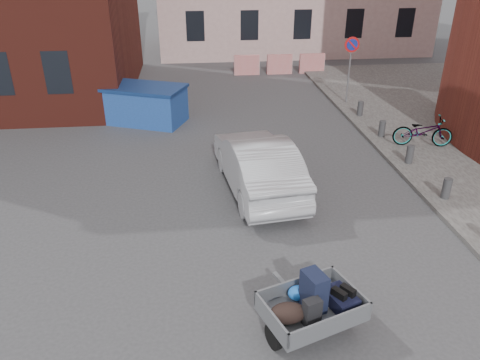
{
  "coord_description": "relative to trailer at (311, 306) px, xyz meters",
  "views": [
    {
      "loc": [
        -0.4,
        -8.78,
        5.97
      ],
      "look_at": [
        0.63,
        0.84,
        1.1
      ],
      "focal_mm": 35.0,
      "sensor_mm": 36.0,
      "label": 1
    }
  ],
  "objects": [
    {
      "name": "no_parking_sign",
      "position": [
        4.58,
        12.42,
        1.41
      ],
      "size": [
        0.6,
        0.09,
        2.65
      ],
      "color": "gray",
      "rests_on": "sidewalk"
    },
    {
      "name": "silver_car",
      "position": [
        -0.14,
        5.39,
        0.14
      ],
      "size": [
        2.14,
        4.72,
        1.5
      ],
      "primitive_type": "imported",
      "rotation": [
        0.0,
        0.0,
        3.26
      ],
      "color": "#B4B6BC",
      "rests_on": "ground"
    },
    {
      "name": "barriers",
      "position": [
        2.78,
        17.93,
        -0.11
      ],
      "size": [
        4.7,
        0.18,
        1.0
      ],
      "color": "red",
      "rests_on": "ground"
    },
    {
      "name": "trailer",
      "position": [
        0.0,
        0.0,
        0.0
      ],
      "size": [
        1.88,
        1.98,
        1.2
      ],
      "rotation": [
        0.0,
        0.0,
        0.35
      ],
      "color": "black",
      "rests_on": "ground"
    },
    {
      "name": "dumpster",
      "position": [
        -3.72,
        11.26,
        0.08
      ],
      "size": [
        3.67,
        2.81,
        1.37
      ],
      "rotation": [
        0.0,
        0.0,
        -0.39
      ],
      "color": "#224AA2",
      "rests_on": "ground"
    },
    {
      "name": "bicycle",
      "position": [
        5.55,
        7.59,
        0.0
      ],
      "size": [
        1.97,
        1.03,
        0.99
      ],
      "primitive_type": "imported",
      "rotation": [
        0.0,
        0.0,
        1.36
      ],
      "color": "black",
      "rests_on": "sidewalk"
    },
    {
      "name": "ground",
      "position": [
        -1.42,
        2.93,
        -0.61
      ],
      "size": [
        120.0,
        120.0,
        0.0
      ],
      "primitive_type": "plane",
      "color": "#38383A",
      "rests_on": "ground"
    },
    {
      "name": "bollards",
      "position": [
        4.58,
        6.33,
        -0.21
      ],
      "size": [
        0.22,
        9.02,
        0.55
      ],
      "color": "#3A3A3D",
      "rests_on": "sidewalk"
    }
  ]
}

